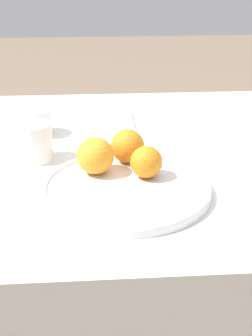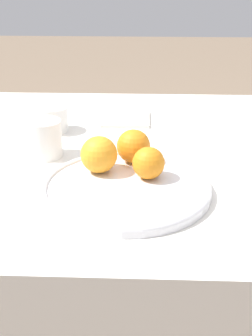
% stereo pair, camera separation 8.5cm
% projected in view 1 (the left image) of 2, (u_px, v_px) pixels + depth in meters
% --- Properties ---
extents(table, '(1.41, 0.91, 0.72)m').
position_uv_depth(table, '(59.00, 282.00, 1.20)').
color(table, silver).
rests_on(table, ground_plane).
extents(fruit_platter, '(0.31, 0.31, 0.02)m').
position_uv_depth(fruit_platter, '(126.00, 188.00, 0.86)').
color(fruit_platter, silver).
rests_on(fruit_platter, table).
extents(orange_0, '(0.06, 0.06, 0.06)m').
position_uv_depth(orange_0, '(146.00, 162.00, 0.89)').
color(orange_0, orange).
rests_on(orange_0, fruit_platter).
extents(orange_1, '(0.07, 0.07, 0.07)m').
position_uv_depth(orange_1, '(95.00, 156.00, 0.90)').
color(orange_1, orange).
rests_on(orange_1, fruit_platter).
extents(orange_2, '(0.07, 0.07, 0.07)m').
position_uv_depth(orange_2, '(127.00, 146.00, 0.95)').
color(orange_2, orange).
rests_on(orange_2, fruit_platter).
extents(cup_2, '(0.08, 0.08, 0.06)m').
position_uv_depth(cup_2, '(36.00, 122.00, 1.13)').
color(cup_2, white).
rests_on(cup_2, table).
extents(cup_3, '(0.08, 0.08, 0.08)m').
position_uv_depth(cup_3, '(34.00, 142.00, 0.99)').
color(cup_3, white).
rests_on(cup_3, table).
extents(napkin, '(0.12, 0.13, 0.01)m').
position_uv_depth(napkin, '(109.00, 119.00, 1.24)').
color(napkin, silver).
rests_on(napkin, table).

